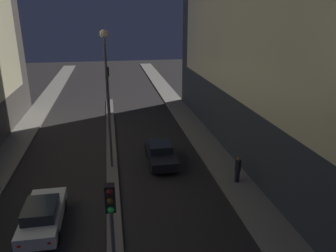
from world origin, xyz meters
The scene contains 7 objects.
median_strip centered at (0.00, 16.65, 0.07)m, with size 0.72×31.31×0.14m.
traffic_light_near centered at (0.00, 3.22, 3.63)m, with size 0.32×0.42×4.77m.
traffic_light_mid centered at (0.00, 26.00, 3.63)m, with size 0.32×0.42×4.77m.
street_lamp centered at (0.00, 14.36, 5.79)m, with size 0.48×0.48×8.72m.
car_left_lane centered at (-3.29, 8.47, 0.73)m, with size 1.71×4.23×1.43m.
car_right_lane centered at (3.29, 14.55, 0.72)m, with size 1.76×4.12×1.40m.
pedestrian_on_right_sidewalk centered at (7.36, 10.95, 0.98)m, with size 0.38×0.38×1.61m.
Camera 1 is at (0.21, -5.56, 9.76)m, focal length 35.00 mm.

